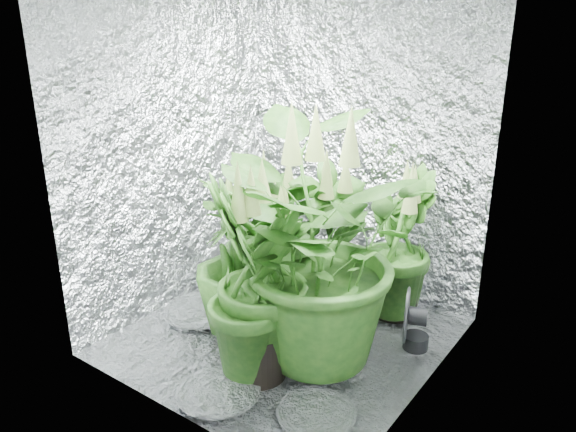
% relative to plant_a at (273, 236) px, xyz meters
% --- Properties ---
extents(ground, '(1.60, 1.60, 0.00)m').
position_rel_plant_a_xyz_m(ground, '(0.29, -0.28, -0.44)').
color(ground, silver).
rests_on(ground, ground).
extents(walls, '(1.62, 1.62, 2.00)m').
position_rel_plant_a_xyz_m(walls, '(0.29, -0.28, 0.56)').
color(walls, silver).
rests_on(walls, ground).
extents(plant_a, '(0.99, 0.99, 0.94)m').
position_rel_plant_a_xyz_m(plant_a, '(0.00, 0.00, 0.00)').
color(plant_a, black).
rests_on(plant_a, ground).
extents(plant_b, '(0.65, 0.65, 0.98)m').
position_rel_plant_a_xyz_m(plant_b, '(0.30, 0.14, 0.00)').
color(plant_b, black).
rests_on(plant_b, ground).
extents(plant_c, '(0.59, 0.59, 0.95)m').
position_rel_plant_a_xyz_m(plant_c, '(0.66, 0.32, -0.01)').
color(plant_c, black).
rests_on(plant_c, ground).
extents(plant_d, '(0.62, 0.62, 0.96)m').
position_rel_plant_a_xyz_m(plant_d, '(0.05, -0.37, 0.00)').
color(plant_d, black).
rests_on(plant_d, ground).
extents(plant_e, '(1.19, 1.19, 1.32)m').
position_rel_plant_a_xyz_m(plant_e, '(0.52, -0.40, 0.19)').
color(plant_e, black).
rests_on(plant_e, ground).
extents(plant_f, '(0.53, 0.53, 0.91)m').
position_rel_plant_a_xyz_m(plant_f, '(0.27, -0.33, -0.03)').
color(plant_f, black).
rests_on(plant_f, ground).
extents(plant_g, '(0.63, 0.63, 1.10)m').
position_rel_plant_a_xyz_m(plant_g, '(0.38, -0.63, 0.07)').
color(plant_g, black).
rests_on(plant_g, ground).
extents(circulation_fan, '(0.18, 0.29, 0.34)m').
position_rel_plant_a_xyz_m(circulation_fan, '(0.90, 0.03, -0.30)').
color(circulation_fan, black).
rests_on(circulation_fan, ground).
extents(plant_label, '(0.06, 0.04, 0.08)m').
position_rel_plant_a_xyz_m(plant_label, '(0.44, -0.66, -0.14)').
color(plant_label, white).
rests_on(plant_label, plant_g).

